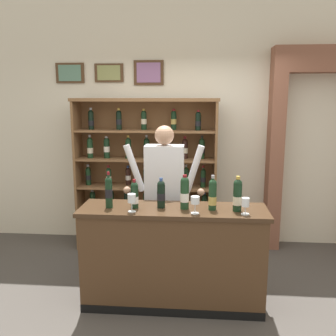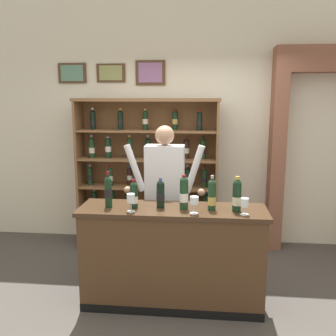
{
  "view_description": "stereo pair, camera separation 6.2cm",
  "coord_description": "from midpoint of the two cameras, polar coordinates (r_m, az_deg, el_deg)",
  "views": [
    {
      "loc": [
        0.18,
        -3.3,
        1.98
      ],
      "look_at": [
        -0.12,
        0.34,
        1.28
      ],
      "focal_mm": 39.5,
      "sensor_mm": 36.0,
      "label": 1
    },
    {
      "loc": [
        0.25,
        -3.29,
        1.98
      ],
      "look_at": [
        -0.12,
        0.34,
        1.28
      ],
      "focal_mm": 39.5,
      "sensor_mm": 36.0,
      "label": 2
    }
  ],
  "objects": [
    {
      "name": "back_wall",
      "position": [
        5.07,
        2.32,
        6.94
      ],
      "size": [
        12.0,
        0.19,
        3.27
      ],
      "color": "beige",
      "rests_on": "ground"
    },
    {
      "name": "archway_doorway",
      "position": [
        5.19,
        22.21,
        4.31
      ],
      "size": [
        1.37,
        0.45,
        2.6
      ],
      "color": "brown",
      "rests_on": "ground"
    },
    {
      "name": "ground_plane",
      "position": [
        3.86,
        0.94,
        -20.2
      ],
      "size": [
        14.0,
        14.0,
        0.02
      ],
      "primitive_type": "cube",
      "color": "#47423D"
    },
    {
      "name": "tasting_bottle_prosecco",
      "position": [
        3.49,
        -9.63,
        -3.57
      ],
      "size": [
        0.07,
        0.07,
        0.34
      ],
      "color": "black",
      "rests_on": "tasting_counter"
    },
    {
      "name": "tasting_bottle_grappa",
      "position": [
        3.4,
        6.38,
        -4.11
      ],
      "size": [
        0.07,
        0.07,
        0.32
      ],
      "color": "#19381E",
      "rests_on": "tasting_counter"
    },
    {
      "name": "wine_glass_spare",
      "position": [
        3.34,
        -6.16,
        -4.78
      ],
      "size": [
        0.07,
        0.07,
        0.17
      ],
      "color": "silver",
      "rests_on": "tasting_counter"
    },
    {
      "name": "tasting_bottle_vin_santo",
      "position": [
        3.45,
        -5.7,
        -4.16
      ],
      "size": [
        0.07,
        0.07,
        0.27
      ],
      "color": "black",
      "rests_on": "tasting_counter"
    },
    {
      "name": "tasting_bottle_bianco",
      "position": [
        3.4,
        2.06,
        -3.8
      ],
      "size": [
        0.08,
        0.08,
        0.32
      ],
      "color": "#19381E",
      "rests_on": "tasting_counter"
    },
    {
      "name": "tasting_bottle_rosso",
      "position": [
        3.39,
        10.16,
        -4.12
      ],
      "size": [
        0.08,
        0.08,
        0.32
      ],
      "color": "black",
      "rests_on": "tasting_counter"
    },
    {
      "name": "tasting_bottle_chianti",
      "position": [
        3.45,
        -1.59,
        -3.97
      ],
      "size": [
        0.08,
        0.08,
        0.28
      ],
      "color": "black",
      "rests_on": "tasting_counter"
    },
    {
      "name": "wine_shelf",
      "position": [
        4.82,
        -3.74,
        -0.51
      ],
      "size": [
        1.84,
        0.38,
        1.97
      ],
      "color": "brown",
      "rests_on": "ground"
    },
    {
      "name": "wine_glass_left",
      "position": [
        3.28,
        3.67,
        -5.09
      ],
      "size": [
        0.08,
        0.08,
        0.16
      ],
      "color": "silver",
      "rests_on": "tasting_counter"
    },
    {
      "name": "shopkeeper",
      "position": [
        3.97,
        -1.0,
        -2.79
      ],
      "size": [
        0.88,
        0.22,
        1.69
      ],
      "color": "#2D3347",
      "rests_on": "ground"
    },
    {
      "name": "tasting_counter",
      "position": [
        3.63,
        0.28,
        -13.52
      ],
      "size": [
        1.75,
        0.5,
        0.97
      ],
      "color": "#4C331E",
      "rests_on": "ground"
    },
    {
      "name": "wine_glass_right",
      "position": [
        3.32,
        11.35,
        -5.38
      ],
      "size": [
        0.08,
        0.08,
        0.15
      ],
      "color": "silver",
      "rests_on": "tasting_counter"
    }
  ]
}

